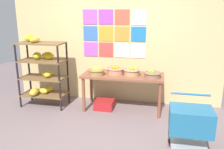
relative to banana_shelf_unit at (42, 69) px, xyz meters
The scene contains 10 objects.
ground 1.94m from the banana_shelf_unit, 38.99° to the right, with size 9.38×9.38×0.00m, color slate.
back_wall_with_art 1.63m from the banana_shelf_unit, 23.30° to the left, with size 4.39×0.07×2.77m.
banana_shelf_unit is the anchor object (origin of this frame).
display_table 1.65m from the banana_shelf_unit, ahead, with size 1.55×0.64×0.72m.
fruit_basket_back_left 1.49m from the banana_shelf_unit, ahead, with size 0.34×0.34×0.17m.
fruit_basket_right 2.20m from the banana_shelf_unit, ahead, with size 0.32×0.32×0.13m.
fruit_basket_back_right 1.16m from the banana_shelf_unit, ahead, with size 0.31×0.31×0.17m.
fruit_basket_left 1.82m from the banana_shelf_unit, ahead, with size 0.32×0.32×0.18m.
produce_crate_under_table 1.45m from the banana_shelf_unit, ahead, with size 0.37×0.35×0.17m, color #AB1F22.
shopping_cart 3.01m from the banana_shelf_unit, 22.44° to the right, with size 0.57×0.46×0.78m.
Camera 1 is at (0.92, -3.09, 1.92)m, focal length 37.81 mm.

